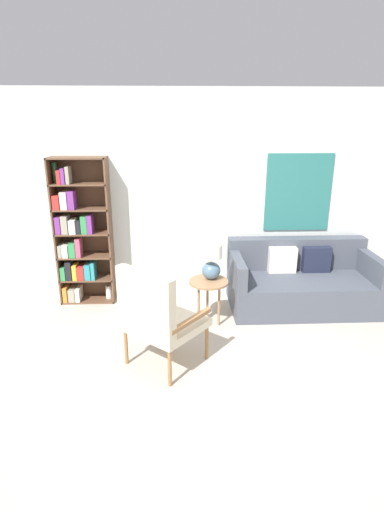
{
  "coord_description": "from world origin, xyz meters",
  "views": [
    {
      "loc": [
        -0.19,
        -3.15,
        2.32
      ],
      "look_at": [
        -0.01,
        0.99,
        0.9
      ],
      "focal_mm": 28.0,
      "sensor_mm": 36.0,
      "label": 1
    }
  ],
  "objects_px": {
    "armchair": "(156,314)",
    "table_lamp": "(211,260)",
    "bookshelf": "(78,238)",
    "side_table": "(209,286)",
    "couch": "(301,283)"
  },
  "relations": [
    {
      "from": "bookshelf",
      "to": "table_lamp",
      "type": "distance_m",
      "value": 1.78
    },
    {
      "from": "couch",
      "to": "side_table",
      "type": "height_order",
      "value": "couch"
    },
    {
      "from": "bookshelf",
      "to": "side_table",
      "type": "relative_size",
      "value": 3.49
    },
    {
      "from": "bookshelf",
      "to": "couch",
      "type": "bearing_deg",
      "value": -5.64
    },
    {
      "from": "side_table",
      "to": "table_lamp",
      "type": "height_order",
      "value": "table_lamp"
    },
    {
      "from": "armchair",
      "to": "side_table",
      "type": "distance_m",
      "value": 1.07
    },
    {
      "from": "armchair",
      "to": "table_lamp",
      "type": "height_order",
      "value": "armchair"
    },
    {
      "from": "bookshelf",
      "to": "armchair",
      "type": "relative_size",
      "value": 1.81
    },
    {
      "from": "table_lamp",
      "to": "bookshelf",
      "type": "bearing_deg",
      "value": 158.75
    },
    {
      "from": "side_table",
      "to": "table_lamp",
      "type": "relative_size",
      "value": 1.26
    },
    {
      "from": "bookshelf",
      "to": "side_table",
      "type": "xyz_separation_m",
      "value": [
        1.63,
        -0.71,
        -0.41
      ]
    },
    {
      "from": "armchair",
      "to": "side_table",
      "type": "height_order",
      "value": "armchair"
    },
    {
      "from": "bookshelf",
      "to": "table_lamp",
      "type": "height_order",
      "value": "bookshelf"
    },
    {
      "from": "bookshelf",
      "to": "table_lamp",
      "type": "bearing_deg",
      "value": -21.25
    },
    {
      "from": "armchair",
      "to": "table_lamp",
      "type": "distance_m",
      "value": 1.15
    }
  ]
}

